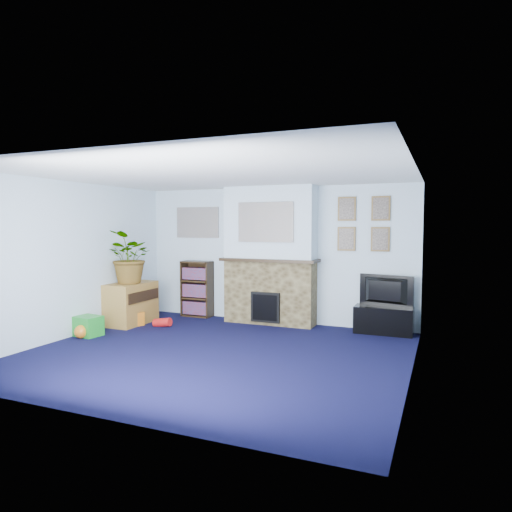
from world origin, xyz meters
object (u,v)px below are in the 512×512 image
at_px(television, 384,291).
at_px(sideboard, 131,304).
at_px(bookshelf, 197,290).
at_px(tv_stand, 384,320).

height_order(television, sideboard, television).
relative_size(bookshelf, sideboard, 1.13).
bearing_deg(sideboard, television, 12.89).
distance_m(television, sideboard, 4.31).
xyz_separation_m(bookshelf, sideboard, (-0.74, -1.02, -0.15)).
height_order(tv_stand, television, television).
bearing_deg(television, sideboard, 24.71).
bearing_deg(tv_stand, bookshelf, 178.73).
bearing_deg(bookshelf, tv_stand, -1.27).
bearing_deg(bookshelf, television, -0.94).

